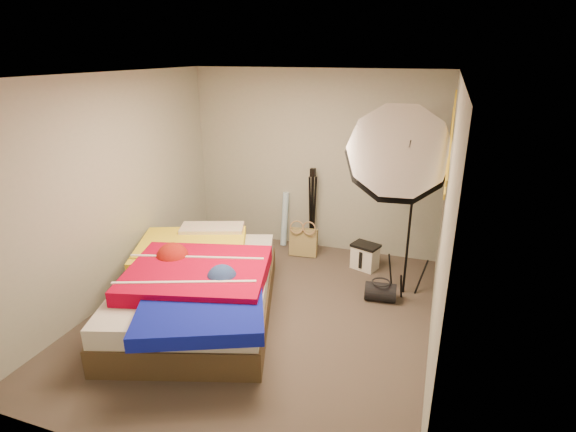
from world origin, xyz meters
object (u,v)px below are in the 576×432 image
at_px(camera_case, 365,257).
at_px(camera_tripod, 312,204).
at_px(bed, 198,286).
at_px(tote_bag, 303,242).
at_px(wrapping_roll, 285,219).
at_px(duffel_bag, 380,292).
at_px(photo_umbrella, 398,156).

distance_m(camera_case, camera_tripod, 1.07).
bearing_deg(bed, camera_tripod, 71.83).
height_order(tote_bag, wrapping_roll, wrapping_roll).
bearing_deg(tote_bag, bed, -115.75).
height_order(tote_bag, camera_tripod, camera_tripod).
bearing_deg(tote_bag, duffel_bag, -42.75).
bearing_deg(tote_bag, photo_umbrella, -37.65).
distance_m(camera_case, bed, 2.26).
height_order(camera_case, duffel_bag, camera_case).
xyz_separation_m(tote_bag, camera_case, (0.89, -0.13, -0.03)).
bearing_deg(tote_bag, camera_case, -14.80).
relative_size(tote_bag, photo_umbrella, 0.16).
height_order(duffel_bag, photo_umbrella, photo_umbrella).
bearing_deg(duffel_bag, bed, -158.93).
bearing_deg(photo_umbrella, duffel_bag, -115.99).
relative_size(wrapping_roll, bed, 0.30).
height_order(duffel_bag, bed, bed).
bearing_deg(wrapping_roll, camera_tripod, -4.09).
xyz_separation_m(camera_case, photo_umbrella, (0.37, -0.63, 1.51)).
xyz_separation_m(camera_case, camera_tripod, (-0.84, 0.39, 0.53)).
height_order(tote_bag, camera_case, tote_bag).
bearing_deg(bed, duffel_bag, 26.62).
bearing_deg(wrapping_roll, duffel_bag, -36.50).
distance_m(tote_bag, duffel_bag, 1.49).
bearing_deg(photo_umbrella, camera_case, 120.37).
distance_m(wrapping_roll, bed, 2.10).
distance_m(wrapping_roll, camera_tripod, 0.52).
relative_size(tote_bag, duffel_bag, 1.10).
xyz_separation_m(wrapping_roll, camera_case, (1.27, -0.42, -0.23)).
xyz_separation_m(tote_bag, camera_tripod, (0.04, 0.26, 0.49)).
bearing_deg(camera_case, tote_bag, -168.84).
bearing_deg(camera_tripod, wrapping_roll, 175.91).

